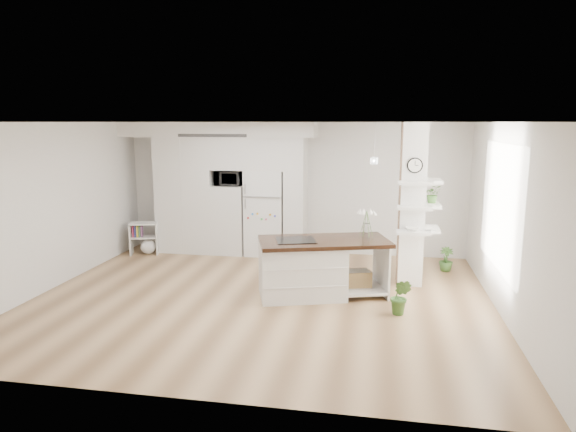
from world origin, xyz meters
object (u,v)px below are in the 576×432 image
bookshelf (146,240)px  floor_plant_a (401,297)px  kitchen_island (309,267)px  refrigerator (266,212)px

bookshelf → floor_plant_a: bearing=-44.5°
kitchen_island → floor_plant_a: bearing=-40.3°
kitchen_island → bookshelf: (-3.69, 1.97, -0.18)m
refrigerator → floor_plant_a: 4.03m
floor_plant_a → bookshelf: bearing=153.3°
bookshelf → refrigerator: bearing=-7.5°
refrigerator → floor_plant_a: size_ratio=3.29×
kitchen_island → refrigerator: bearing=99.9°
bookshelf → floor_plant_a: (5.08, -2.55, -0.03)m
kitchen_island → floor_plant_a: (1.38, -0.59, -0.20)m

